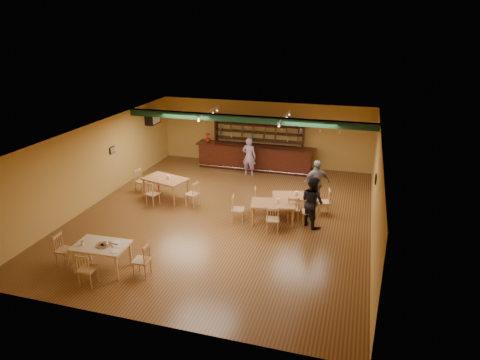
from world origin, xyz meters
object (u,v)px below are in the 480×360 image
(dining_table_a, at_px, (166,188))
(dining_table_b, at_px, (292,204))
(patron_right_a, at_px, (312,202))
(patron_bar, at_px, (249,157))
(bar_counter, at_px, (255,158))
(near_table, at_px, (102,257))
(dining_table_d, at_px, (273,213))

(dining_table_a, relative_size, dining_table_b, 1.20)
(patron_right_a, bearing_deg, patron_bar, -10.25)
(patron_bar, bearing_deg, patron_right_a, 130.71)
(dining_table_b, bearing_deg, bar_counter, 106.40)
(bar_counter, bearing_deg, near_table, -101.28)
(dining_table_b, relative_size, patron_right_a, 0.79)
(near_table, xyz_separation_m, patron_bar, (1.82, 8.64, 0.47))
(dining_table_a, height_order, dining_table_b, dining_table_a)
(dining_table_a, bearing_deg, patron_right_a, 7.55)
(bar_counter, height_order, patron_right_a, patron_right_a)
(dining_table_b, bearing_deg, near_table, -143.52)
(bar_counter, xyz_separation_m, patron_right_a, (3.26, -5.12, 0.31))
(bar_counter, xyz_separation_m, near_table, (-1.89, -9.47, -0.18))
(bar_counter, bearing_deg, dining_table_b, -60.31)
(dining_table_b, distance_m, dining_table_d, 1.07)
(bar_counter, relative_size, dining_table_b, 4.00)
(dining_table_b, xyz_separation_m, patron_bar, (-2.53, 3.50, 0.51))
(dining_table_d, height_order, patron_right_a, patron_right_a)
(dining_table_d, bearing_deg, dining_table_b, 52.07)
(dining_table_d, xyz_separation_m, near_table, (-3.87, -4.19, 0.02))
(dining_table_d, bearing_deg, dining_table_a, 156.79)
(dining_table_a, distance_m, patron_right_a, 5.77)
(dining_table_b, bearing_deg, patron_right_a, -58.28)
(dining_table_d, relative_size, near_table, 1.02)
(dining_table_a, height_order, patron_right_a, patron_right_a)
(patron_bar, bearing_deg, dining_table_a, 59.03)
(dining_table_a, distance_m, near_table, 5.16)
(dining_table_a, relative_size, near_table, 1.14)
(patron_bar, bearing_deg, bar_counter, -91.62)
(dining_table_a, distance_m, patron_bar, 4.26)
(dining_table_d, xyz_separation_m, patron_right_a, (1.28, 0.15, 0.50))
(patron_bar, height_order, patron_right_a, patron_right_a)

